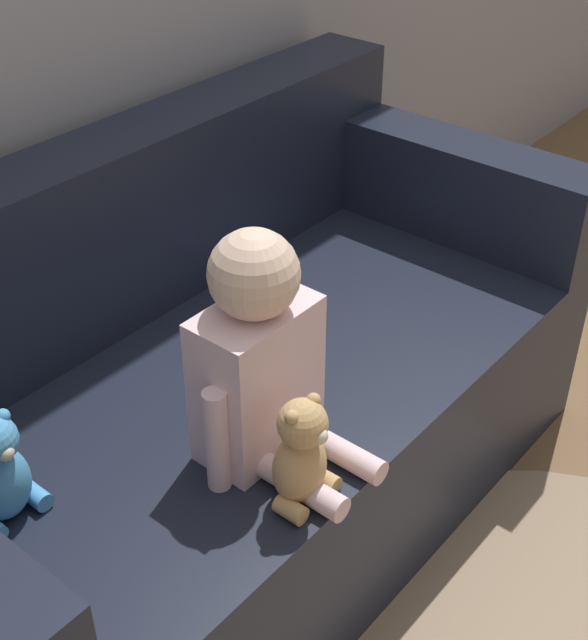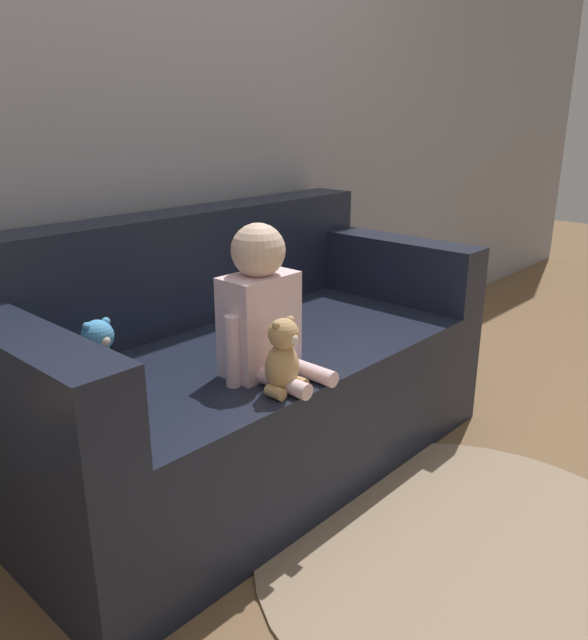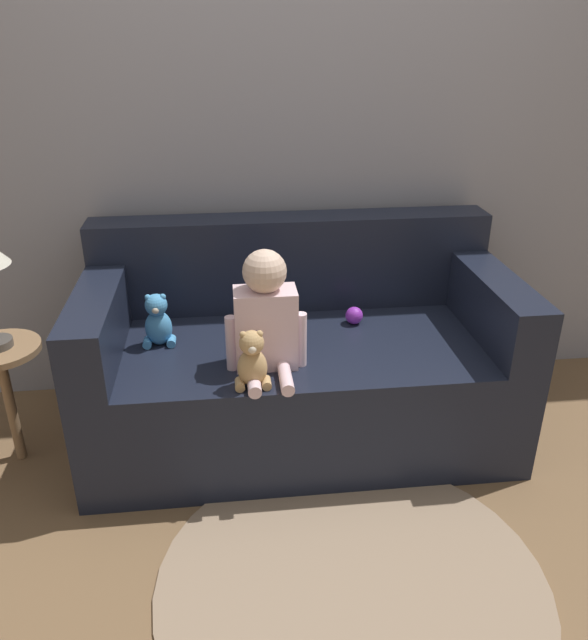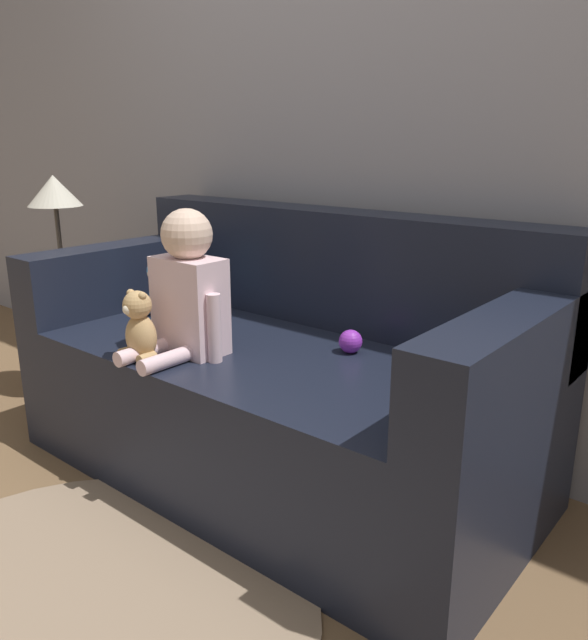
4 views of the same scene
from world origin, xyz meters
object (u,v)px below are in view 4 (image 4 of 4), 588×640
Objects in this scene: side_table at (58,232)px; couch at (281,381)px; person_baby at (187,290)px; toy_ball at (351,341)px; plush_toy_side at (160,289)px; teddy_bear_brown at (140,328)px.

couch is at bearing 4.58° from side_table.
person_baby reaches higher than toy_ball.
person_baby is 0.46× the size of side_table.
side_table is (-1.39, -0.15, 0.23)m from toy_ball.
plush_toy_side is at bearing 4.57° from side_table.
person_baby is 0.53m from toy_ball.
couch is at bearing -167.56° from toy_ball.
couch is 7.94× the size of teddy_bear_brown.
person_baby is 1.02m from side_table.
side_table is (-1.15, -0.09, 0.41)m from couch.
person_baby is at bearing -27.96° from plush_toy_side.
person_baby is at bearing 67.28° from teddy_bear_brown.
teddy_bear_brown is 0.64m from toy_ball.
teddy_bear_brown is at bearing -134.86° from toy_ball.
couch is at bearing 62.29° from teddy_bear_brown.
couch is 7.90× the size of plush_toy_side.
teddy_bear_brown is 0.22× the size of side_table.
plush_toy_side is 0.81m from toy_ball.
toy_ball is 0.08× the size of side_table.
toy_ball is (0.39, 0.31, -0.16)m from person_baby.
toy_ball is (0.80, 0.10, -0.06)m from plush_toy_side.
teddy_bear_brown is at bearing -117.71° from couch.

